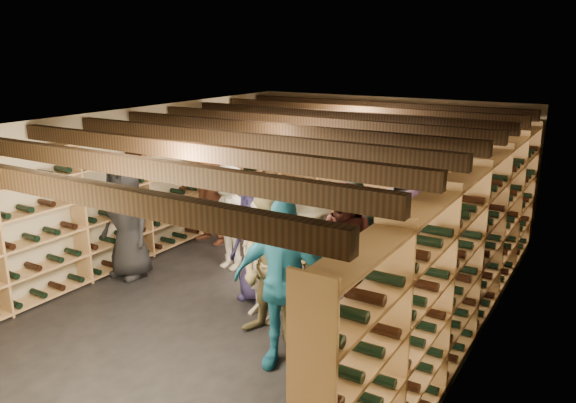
% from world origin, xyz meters
% --- Properties ---
extents(ground, '(8.00, 8.00, 0.00)m').
position_xyz_m(ground, '(0.00, 0.00, 0.00)').
color(ground, black).
rests_on(ground, ground).
extents(walls, '(5.52, 8.02, 2.40)m').
position_xyz_m(walls, '(0.00, 0.00, 1.20)').
color(walls, '#B8AC8F').
rests_on(walls, ground).
extents(ceiling, '(5.50, 8.00, 0.01)m').
position_xyz_m(ceiling, '(0.00, 0.00, 2.40)').
color(ceiling, beige).
rests_on(ceiling, walls).
extents(ceiling_joists, '(5.40, 7.12, 0.18)m').
position_xyz_m(ceiling_joists, '(0.00, 0.00, 2.26)').
color(ceiling_joists, black).
rests_on(ceiling_joists, ground).
extents(wine_rack_left, '(0.32, 7.50, 2.15)m').
position_xyz_m(wine_rack_left, '(-2.57, 0.00, 1.08)').
color(wine_rack_left, '#A67B50').
rests_on(wine_rack_left, ground).
extents(wine_rack_right, '(0.32, 7.50, 2.15)m').
position_xyz_m(wine_rack_right, '(2.57, 0.00, 1.08)').
color(wine_rack_right, '#A67B50').
rests_on(wine_rack_right, ground).
extents(wine_rack_back, '(4.70, 0.30, 2.15)m').
position_xyz_m(wine_rack_back, '(0.00, 3.83, 1.07)').
color(wine_rack_back, '#A67B50').
rests_on(wine_rack_back, ground).
extents(crate_stack_left, '(0.53, 0.38, 0.51)m').
position_xyz_m(crate_stack_left, '(-0.01, 1.30, 0.26)').
color(crate_stack_left, tan).
rests_on(crate_stack_left, ground).
extents(crate_stack_right, '(0.59, 0.49, 0.34)m').
position_xyz_m(crate_stack_right, '(1.24, 1.30, 0.17)').
color(crate_stack_right, tan).
rests_on(crate_stack_right, ground).
extents(crate_loose, '(0.59, 0.50, 0.17)m').
position_xyz_m(crate_loose, '(0.17, 2.57, 0.09)').
color(crate_loose, tan).
rests_on(crate_loose, ground).
extents(person_0, '(0.90, 0.61, 1.77)m').
position_xyz_m(person_0, '(-2.17, -0.75, 0.89)').
color(person_0, black).
rests_on(person_0, ground).
extents(person_2, '(0.88, 0.69, 1.78)m').
position_xyz_m(person_2, '(0.68, -1.21, 0.89)').
color(person_2, brown).
rests_on(person_2, ground).
extents(person_3, '(1.10, 0.64, 1.69)m').
position_xyz_m(person_3, '(0.81, -0.65, 0.84)').
color(person_3, '#C1BA99').
rests_on(person_3, ground).
extents(person_4, '(1.17, 0.69, 1.87)m').
position_xyz_m(person_4, '(1.06, -1.61, 0.93)').
color(person_4, '#1A6187').
rests_on(person_4, ground).
extents(person_5, '(1.53, 0.75, 1.59)m').
position_xyz_m(person_5, '(-2.12, 1.09, 0.79)').
color(person_5, brown).
rests_on(person_5, ground).
extents(person_6, '(0.85, 0.60, 1.64)m').
position_xyz_m(person_6, '(-0.08, -0.42, 0.82)').
color(person_6, '#201C43').
rests_on(person_6, ground).
extents(person_7, '(0.77, 0.60, 1.86)m').
position_xyz_m(person_7, '(0.29, -0.83, 0.93)').
color(person_7, gray).
rests_on(person_7, ground).
extents(person_8, '(0.88, 0.71, 1.72)m').
position_xyz_m(person_8, '(1.10, -0.19, 0.86)').
color(person_8, '#451F1B').
rests_on(person_8, ground).
extents(person_9, '(1.12, 0.73, 1.63)m').
position_xyz_m(person_9, '(-1.08, 0.27, 0.81)').
color(person_9, '#B4B2A5').
rests_on(person_9, ground).
extents(person_10, '(1.03, 0.74, 1.63)m').
position_xyz_m(person_10, '(0.77, 0.72, 0.81)').
color(person_10, '#284A3C').
rests_on(person_10, ground).
extents(person_11, '(1.65, 0.88, 1.70)m').
position_xyz_m(person_11, '(1.88, 0.08, 0.85)').
color(person_11, '#8A6090').
rests_on(person_11, ground).
extents(person_12, '(0.97, 0.69, 1.87)m').
position_xyz_m(person_12, '(1.35, 1.30, 0.93)').
color(person_12, '#38393E').
rests_on(person_12, ground).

